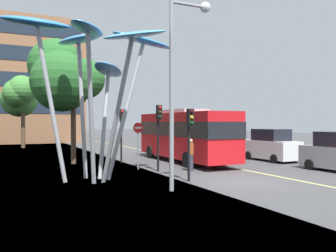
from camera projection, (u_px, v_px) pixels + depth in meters
name	position (u px, v px, depth m)	size (l,w,h in m)	color
ground	(232.00, 184.00, 15.93)	(120.00, 240.00, 0.10)	#424244
red_bus	(184.00, 133.00, 24.25)	(2.92, 10.57, 3.62)	red
leaf_sculpture	(95.00, 52.00, 16.40)	(8.59, 8.33, 7.64)	#9EA0A5
traffic_light_kerb_near	(190.00, 129.00, 16.15)	(0.28, 0.42, 3.36)	black
traffic_light_kerb_far	(159.00, 123.00, 19.45)	(0.28, 0.42, 3.69)	black
traffic_light_island_mid	(122.00, 124.00, 23.32)	(0.28, 0.42, 3.60)	black
car_parked_mid	(271.00, 146.00, 24.91)	(2.01, 4.28, 2.25)	silver
car_parked_far	(219.00, 142.00, 30.02)	(1.92, 3.99, 2.26)	silver
street_lamp	(181.00, 67.00, 14.12)	(1.88, 0.44, 7.75)	gray
tree_pavement_near	(64.00, 76.00, 22.41)	(4.99, 5.00, 8.16)	brown
tree_pavement_far	(19.00, 96.00, 37.25)	(3.86, 5.35, 7.60)	brown
pedestrian	(191.00, 155.00, 19.66)	(0.34, 0.34, 1.81)	#2D3342
no_entry_sign	(138.00, 138.00, 20.29)	(0.60, 0.12, 2.72)	gray
backdrop_building	(4.00, 83.00, 48.83)	(19.89, 13.83, 16.38)	#8E6042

